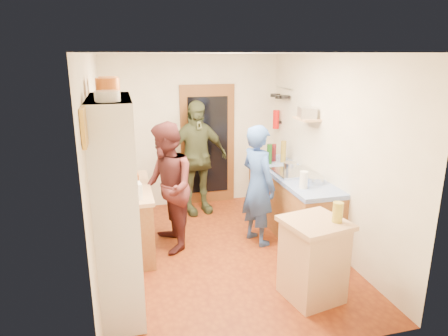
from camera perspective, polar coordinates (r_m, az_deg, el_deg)
name	(u,v)px	position (r m, az deg, el deg)	size (l,w,h in m)	color
floor	(222,253)	(5.53, -0.32, -12.07)	(3.00, 4.00, 0.02)	maroon
ceiling	(221,52)	(4.88, -0.37, 16.20)	(3.00, 4.00, 0.02)	silver
wall_back	(193,131)	(6.97, -4.45, 5.25)	(3.00, 0.02, 2.60)	silver
wall_front	(284,222)	(3.24, 8.56, -7.64)	(3.00, 0.02, 2.60)	silver
wall_left	(97,168)	(4.91, -17.66, -0.02)	(0.02, 4.00, 2.60)	silver
wall_right	(329,153)	(5.61, 14.80, 2.12)	(0.02, 4.00, 2.60)	silver
door_frame	(208,145)	(7.03, -2.34, 3.29)	(0.95, 0.06, 2.10)	brown
door_glass	(208,146)	(7.00, -2.28, 3.23)	(0.70, 0.02, 1.70)	black
hutch_body	(117,207)	(4.21, -15.02, -5.35)	(0.40, 1.20, 2.20)	silver
hutch_top_shelf	(109,99)	(3.95, -16.15, 9.41)	(0.40, 1.14, 0.04)	silver
plate_stack	(107,96)	(3.59, -16.33, 9.84)	(0.22, 0.22, 0.09)	white
orange_pot_a	(108,88)	(3.96, -16.27, 10.98)	(0.22, 0.22, 0.18)	orange
orange_pot_b	(108,85)	(4.34, -16.18, 11.32)	(0.19, 0.19, 0.17)	orange
left_counter_base	(128,220)	(5.62, -13.54, -7.18)	(0.60, 1.40, 0.85)	brown
left_counter_top	(126,188)	(5.46, -13.85, -2.83)	(0.64, 1.44, 0.05)	tan
toaster	(130,192)	(4.94, -13.23, -3.29)	(0.26, 0.17, 0.20)	white
kettle	(122,185)	(5.23, -14.42, -2.40)	(0.15, 0.15, 0.17)	white
orange_bowl	(131,178)	(5.64, -13.14, -1.38)	(0.21, 0.21, 0.10)	orange
chopping_board	(126,173)	(6.01, -13.81, -0.72)	(0.30, 0.22, 0.03)	tan
right_counter_base	(290,203)	(6.15, 9.43, -4.91)	(0.60, 2.20, 0.84)	brown
right_counter_top	(292,174)	(6.01, 9.62, -0.90)	(0.62, 2.22, 0.06)	blue
hob	(294,173)	(5.93, 9.94, -0.64)	(0.55, 0.58, 0.04)	silver
pot_on_hob	(290,167)	(5.92, 9.40, 0.19)	(0.20, 0.20, 0.13)	silver
bottle_a	(269,154)	(6.38, 6.51, 2.00)	(0.08, 0.08, 0.32)	#143F14
bottle_b	(274,153)	(6.56, 7.14, 2.19)	(0.07, 0.07, 0.29)	#591419
bottle_c	(283,151)	(6.52, 8.48, 2.35)	(0.09, 0.09, 0.35)	olive
paper_towel	(304,180)	(5.30, 11.31, -1.67)	(0.10, 0.10, 0.23)	white
mixing_bowl	(315,180)	(5.56, 12.91, -1.68)	(0.23, 0.23, 0.09)	silver
island_base	(313,262)	(4.53, 12.58, -12.93)	(0.55, 0.55, 0.86)	tan
island_top	(316,223)	(4.33, 12.95, -7.64)	(0.62, 0.62, 0.05)	tan
cutting_board	(309,221)	(4.33, 12.02, -7.43)	(0.35, 0.28, 0.02)	white
oil_jar	(338,212)	(4.31, 15.93, -6.09)	(0.11, 0.11, 0.21)	#AD9E2D
pan_rail	(284,88)	(6.82, 8.57, 11.25)	(0.02, 0.02, 0.65)	silver
pan_hang_a	(284,97)	(6.65, 8.63, 10.00)	(0.18, 0.18, 0.05)	black
pan_hang_b	(280,97)	(6.84, 7.96, 10.02)	(0.16, 0.16, 0.05)	black
pan_hang_c	(275,95)	(7.02, 7.34, 10.27)	(0.17, 0.17, 0.05)	black
wall_shelf	(307,119)	(5.85, 11.73, 6.89)	(0.26, 0.42, 0.03)	tan
radio	(307,113)	(5.84, 11.78, 7.76)	(0.22, 0.30, 0.15)	silver
ext_bracket	(279,122)	(7.06, 7.89, 6.52)	(0.06, 0.10, 0.04)	black
fire_extinguisher	(276,119)	(7.03, 7.45, 6.91)	(0.11, 0.11, 0.32)	red
picture_frame	(84,127)	(3.24, -19.38, 5.48)	(0.03, 0.25, 0.30)	gold
person_hob	(261,185)	(5.54, 5.32, -2.48)	(0.62, 0.40, 1.69)	#2B4B97
person_left	(169,187)	(5.40, -7.92, -2.67)	(0.85, 0.66, 1.75)	#431C1D
person_back	(197,158)	(6.57, -3.93, 1.43)	(1.11, 0.46, 1.89)	#383E26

